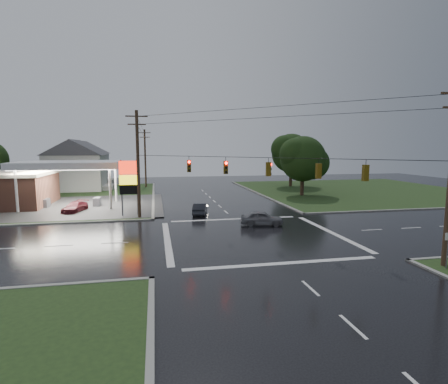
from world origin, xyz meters
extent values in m
plane|color=black|center=(0.00, 0.00, 0.00)|extent=(120.00, 120.00, 0.00)
cube|color=#1E3216|center=(-26.00, 26.00, 0.04)|extent=(36.00, 36.00, 0.08)
cube|color=#1E3216|center=(26.00, 26.00, 0.04)|extent=(36.00, 36.00, 0.08)
cube|color=#2D2D2D|center=(-20.00, 18.00, 0.09)|extent=(26.00, 18.00, 0.02)
cylinder|color=silver|center=(-23.00, 15.00, 2.50)|extent=(0.30, 0.30, 5.00)
cylinder|color=silver|center=(-13.00, 15.00, 2.50)|extent=(0.30, 0.30, 5.00)
cylinder|color=silver|center=(-23.00, 21.00, 2.50)|extent=(0.30, 0.30, 5.00)
cylinder|color=silver|center=(-13.00, 21.00, 2.50)|extent=(0.30, 0.30, 5.00)
cube|color=silver|center=(-18.00, 18.00, 5.20)|extent=(12.00, 8.00, 0.80)
cube|color=white|center=(-18.00, 18.00, 4.78)|extent=(11.40, 7.40, 0.04)
cube|color=#59595E|center=(-21.00, 18.00, 0.55)|extent=(0.80, 1.60, 1.10)
cube|color=#59595E|center=(-15.00, 18.00, 0.55)|extent=(0.80, 1.60, 1.10)
cylinder|color=#59595E|center=(-11.30, 10.50, 3.00)|extent=(0.16, 0.16, 6.00)
cylinder|color=#59595E|center=(-9.70, 10.50, 3.00)|extent=(0.16, 0.16, 6.00)
cube|color=red|center=(-10.50, 10.50, 5.20)|extent=(2.00, 0.35, 1.40)
cube|color=yellow|center=(-10.50, 10.50, 3.90)|extent=(2.00, 0.35, 1.00)
cube|color=black|center=(-10.50, 10.50, 2.90)|extent=(2.00, 0.35, 1.00)
cylinder|color=#382619|center=(-9.50, 9.50, 5.50)|extent=(0.32, 0.32, 11.00)
cube|color=#382619|center=(-9.50, 9.50, 10.40)|extent=(2.20, 0.12, 0.12)
cube|color=#382619|center=(-9.50, 9.50, 9.60)|extent=(1.80, 0.12, 0.12)
cylinder|color=#382619|center=(-9.50, 38.00, 5.25)|extent=(0.32, 0.32, 10.50)
cube|color=#382619|center=(-9.50, 38.00, 9.90)|extent=(2.20, 0.12, 0.12)
cube|color=#382619|center=(-9.50, 38.00, 9.10)|extent=(1.80, 0.12, 0.12)
cube|color=#59470C|center=(-4.75, 4.75, 5.60)|extent=(0.34, 0.34, 1.10)
cylinder|color=#FF0C07|center=(-4.75, 4.55, 5.98)|extent=(0.22, 0.08, 0.22)
cube|color=#59470C|center=(-1.90, 1.90, 5.60)|extent=(0.34, 0.34, 1.10)
cylinder|color=#FF0C07|center=(-1.90, 1.70, 5.98)|extent=(0.22, 0.08, 0.22)
cube|color=#59470C|center=(0.95, -0.95, 5.60)|extent=(0.34, 0.34, 1.10)
cylinder|color=#FF0C07|center=(1.15, -0.95, 5.98)|extent=(0.08, 0.22, 0.22)
cube|color=#59470C|center=(3.80, -3.80, 5.60)|extent=(0.34, 0.34, 1.10)
cylinder|color=#FF0C07|center=(3.80, -3.60, 5.98)|extent=(0.22, 0.08, 0.22)
cube|color=#59470C|center=(6.08, -6.08, 5.60)|extent=(0.34, 0.34, 1.10)
cylinder|color=#FF0C07|center=(6.08, -5.88, 5.98)|extent=(0.22, 0.08, 0.22)
cube|color=silver|center=(-21.00, 36.00, 3.00)|extent=(9.00, 8.00, 6.00)
cube|color=gray|center=(-15.70, 36.00, 0.40)|extent=(1.60, 4.80, 0.80)
cube|color=silver|center=(-22.00, 48.00, 3.00)|extent=(9.00, 8.00, 6.00)
cube|color=gray|center=(-16.70, 48.00, 0.40)|extent=(1.60, 4.80, 0.80)
cylinder|color=black|center=(14.00, 22.00, 2.52)|extent=(0.56, 0.56, 5.04)
sphere|color=black|center=(14.00, 22.00, 5.58)|extent=(6.80, 6.80, 6.80)
sphere|color=black|center=(15.70, 22.30, 4.95)|extent=(5.10, 5.10, 5.10)
sphere|color=black|center=(12.64, 21.60, 6.30)|extent=(4.76, 4.76, 4.76)
cylinder|color=black|center=(17.00, 34.00, 2.80)|extent=(0.56, 0.56, 5.60)
sphere|color=black|center=(17.00, 34.00, 6.20)|extent=(7.20, 7.20, 7.20)
sphere|color=black|center=(18.80, 34.30, 5.50)|extent=(5.40, 5.40, 5.40)
sphere|color=black|center=(15.56, 33.60, 7.00)|extent=(5.04, 5.04, 5.04)
imported|color=black|center=(-3.10, 10.18, 0.63)|extent=(2.12, 4.02, 1.26)
imported|color=slate|center=(1.94, 3.76, 0.68)|extent=(4.26, 2.50, 1.36)
imported|color=#59141C|center=(-16.83, 14.32, 0.58)|extent=(2.70, 4.33, 1.17)
camera|label=1|loc=(-7.82, -27.22, 7.31)|focal=28.00mm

